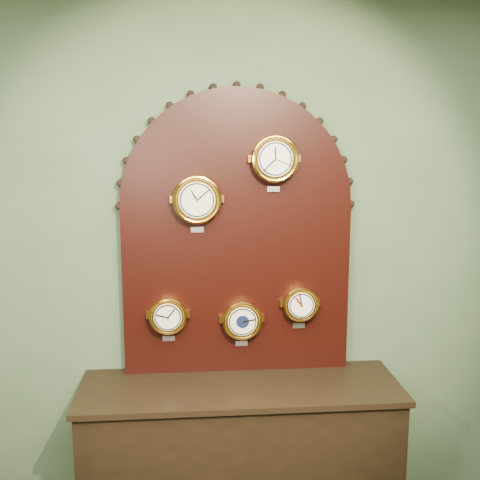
{
  "coord_description": "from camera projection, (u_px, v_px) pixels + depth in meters",
  "views": [
    {
      "loc": [
        -0.24,
        -0.6,
        2.09
      ],
      "look_at": [
        0.0,
        2.25,
        1.58
      ],
      "focal_mm": 44.21,
      "sensor_mm": 36.0,
      "label": 1
    }
  ],
  "objects": [
    {
      "name": "wall_back",
      "position": [
        236.0,
        265.0,
        3.18
      ],
      "size": [
        4.0,
        0.0,
        4.0
      ],
      "primitive_type": "plane",
      "rotation": [
        1.57,
        0.0,
        0.0
      ],
      "color": "#43593D",
      "rests_on": "ground"
    },
    {
      "name": "shop_counter",
      "position": [
        240.0,
        462.0,
        3.09
      ],
      "size": [
        1.6,
        0.5,
        0.8
      ],
      "primitive_type": "cube",
      "color": "black",
      "rests_on": "ground_plane"
    },
    {
      "name": "display_board",
      "position": [
        237.0,
        225.0,
        3.09
      ],
      "size": [
        1.26,
        0.06,
        1.53
      ],
      "color": "black",
      "rests_on": "shop_counter"
    },
    {
      "name": "roman_clock",
      "position": [
        197.0,
        199.0,
        2.98
      ],
      "size": [
        0.25,
        0.08,
        0.3
      ],
      "color": "gold",
      "rests_on": "display_board"
    },
    {
      "name": "arabic_clock",
      "position": [
        275.0,
        159.0,
        2.98
      ],
      "size": [
        0.24,
        0.08,
        0.29
      ],
      "color": "gold",
      "rests_on": "display_board"
    },
    {
      "name": "hygrometer",
      "position": [
        168.0,
        316.0,
        3.08
      ],
      "size": [
        0.2,
        0.08,
        0.25
      ],
      "color": "gold",
      "rests_on": "display_board"
    },
    {
      "name": "barometer",
      "position": [
        242.0,
        320.0,
        3.12
      ],
      "size": [
        0.21,
        0.08,
        0.26
      ],
      "color": "gold",
      "rests_on": "display_board"
    },
    {
      "name": "tide_clock",
      "position": [
        300.0,
        304.0,
        3.13
      ],
      "size": [
        0.19,
        0.08,
        0.24
      ],
      "color": "gold",
      "rests_on": "display_board"
    }
  ]
}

